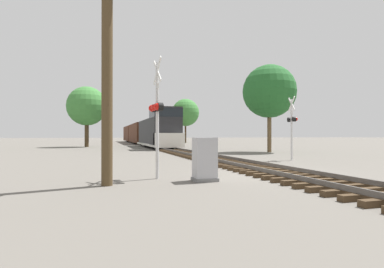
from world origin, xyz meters
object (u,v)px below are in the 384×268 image
Objects in this scene: tree_far_right at (269,92)px; tree_mid_background at (87,106)px; crossing_signal_far at (292,123)px; freight_train at (141,133)px; relay_cabinet at (205,160)px; utility_pole at (107,70)px; tree_deep_background at (186,113)px; crossing_signal_near at (157,110)px.

tree_mid_background is (-17.26, 18.30, -0.17)m from tree_far_right.
crossing_signal_far is 30.40m from tree_mid_background.
tree_far_right reaches higher than freight_train.
tree_far_right reaches higher than relay_cabinet.
tree_far_right is (15.03, 15.26, 2.10)m from utility_pole.
tree_deep_background reaches higher than tree_mid_background.
crossing_signal_near is at bearing -96.28° from freight_train.
freight_train is 13.37m from tree_deep_background.
tree_mid_background is (-5.50, 33.54, 4.84)m from relay_cabinet.
tree_deep_background is at bearing 3.67° from crossing_signal_far.
tree_mid_background reaches higher than crossing_signal_far.
crossing_signal_near is 11.15m from crossing_signal_far.
tree_deep_background reaches higher than crossing_signal_near.
freight_train is at bearing 81.66° from utility_pole.
tree_deep_background is (5.50, 45.49, 4.10)m from crossing_signal_far.
freight_train is at bearing 85.78° from relay_cabinet.
utility_pole is at bearing -98.34° from freight_train.
utility_pole is (-3.27, -0.02, 2.91)m from relay_cabinet.
relay_cabinet is 0.18× the size of tree_mid_background.
freight_train is 5.41× the size of tree_deep_background.
utility_pole is (-6.57, -44.87, 1.65)m from freight_train.
tree_far_right is at bearing -12.07° from crossing_signal_far.
utility_pole is 0.86× the size of tree_far_right.
tree_far_right is at bearing -74.06° from freight_train.
freight_train is at bearing 17.76° from crossing_signal_far.
crossing_signal_near is at bearing 30.30° from utility_pole.
tree_deep_background reaches higher than tree_far_right.
crossing_signal_near is at bearing -106.54° from tree_deep_background.
tree_mid_background reaches higher than crossing_signal_near.
tree_mid_background is 0.88× the size of tree_deep_background.
utility_pole reaches higher than relay_cabinet.
crossing_signal_near reaches higher than relay_cabinet.
tree_deep_background is (15.16, 51.05, 3.99)m from crossing_signal_near.
tree_deep_background is at bearing 75.31° from relay_cabinet.
crossing_signal_near is 2.33m from utility_pole.
freight_train reaches higher than crossing_signal_near.
crossing_signal_far is 0.49× the size of tree_far_right.
crossing_signal_far reaches higher than relay_cabinet.
tree_far_right reaches higher than crossing_signal_near.
tree_far_right is 1.00× the size of tree_mid_background.
tree_mid_background is at bearing 93.81° from utility_pole.
tree_deep_background reaches higher than freight_train.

